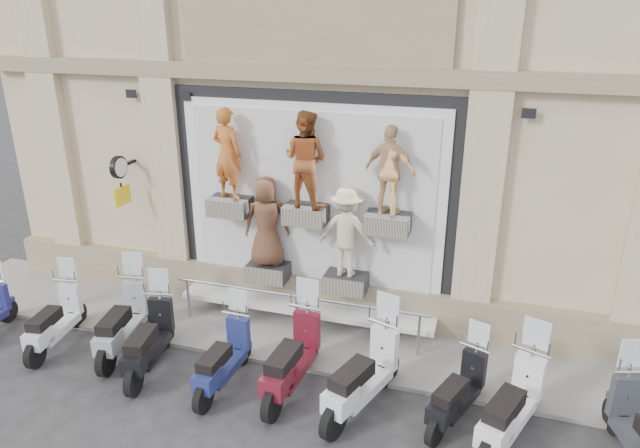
{
  "coord_description": "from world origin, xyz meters",
  "views": [
    {
      "loc": [
        3.24,
        -6.87,
        5.95
      ],
      "look_at": [
        0.49,
        1.9,
        2.44
      ],
      "focal_mm": 32.0,
      "sensor_mm": 36.0,
      "label": 1
    }
  ],
  "objects_px": {
    "scooter_h": "(459,381)",
    "scooter_d": "(148,328)",
    "scooter_f": "(292,345)",
    "scooter_g": "(363,362)",
    "scooter_i": "(514,392)",
    "scooter_b": "(53,310)",
    "scooter_c": "(121,310)",
    "clock_sign_bracket": "(120,174)",
    "guard_rail": "(297,317)",
    "scooter_e": "(222,347)"
  },
  "relations": [
    {
      "from": "guard_rail",
      "to": "scooter_e",
      "type": "relative_size",
      "value": 2.71
    },
    {
      "from": "scooter_d",
      "to": "scooter_g",
      "type": "distance_m",
      "value": 3.77
    },
    {
      "from": "scooter_c",
      "to": "scooter_h",
      "type": "relative_size",
      "value": 1.15
    },
    {
      "from": "scooter_d",
      "to": "scooter_e",
      "type": "bearing_deg",
      "value": -13.83
    },
    {
      "from": "clock_sign_bracket",
      "to": "scooter_i",
      "type": "distance_m",
      "value": 8.29
    },
    {
      "from": "guard_rail",
      "to": "scooter_e",
      "type": "xyz_separation_m",
      "value": [
        -0.66,
        -1.75,
        0.29
      ]
    },
    {
      "from": "scooter_e",
      "to": "scooter_h",
      "type": "xyz_separation_m",
      "value": [
        3.75,
        0.28,
        -0.03
      ]
    },
    {
      "from": "scooter_d",
      "to": "scooter_i",
      "type": "relative_size",
      "value": 0.95
    },
    {
      "from": "scooter_h",
      "to": "scooter_d",
      "type": "bearing_deg",
      "value": -156.34
    },
    {
      "from": "scooter_g",
      "to": "clock_sign_bracket",
      "type": "bearing_deg",
      "value": 177.89
    },
    {
      "from": "guard_rail",
      "to": "scooter_g",
      "type": "height_order",
      "value": "scooter_g"
    },
    {
      "from": "scooter_h",
      "to": "scooter_f",
      "type": "bearing_deg",
      "value": -157.64
    },
    {
      "from": "scooter_d",
      "to": "scooter_c",
      "type": "bearing_deg",
      "value": 144.92
    },
    {
      "from": "scooter_g",
      "to": "scooter_b",
      "type": "bearing_deg",
      "value": -162.0
    },
    {
      "from": "scooter_c",
      "to": "scooter_b",
      "type": "bearing_deg",
      "value": 179.77
    },
    {
      "from": "scooter_b",
      "to": "scooter_c",
      "type": "distance_m",
      "value": 1.32
    },
    {
      "from": "guard_rail",
      "to": "scooter_i",
      "type": "height_order",
      "value": "scooter_i"
    },
    {
      "from": "scooter_f",
      "to": "scooter_c",
      "type": "bearing_deg",
      "value": -179.66
    },
    {
      "from": "scooter_b",
      "to": "scooter_g",
      "type": "relative_size",
      "value": 0.88
    },
    {
      "from": "scooter_g",
      "to": "scooter_i",
      "type": "height_order",
      "value": "scooter_g"
    },
    {
      "from": "scooter_d",
      "to": "scooter_i",
      "type": "distance_m",
      "value": 5.96
    },
    {
      "from": "clock_sign_bracket",
      "to": "scooter_g",
      "type": "xyz_separation_m",
      "value": [
        5.57,
        -2.11,
        -1.93
      ]
    },
    {
      "from": "scooter_c",
      "to": "scooter_e",
      "type": "distance_m",
      "value": 2.26
    },
    {
      "from": "guard_rail",
      "to": "scooter_c",
      "type": "distance_m",
      "value": 3.19
    },
    {
      "from": "scooter_c",
      "to": "scooter_h",
      "type": "height_order",
      "value": "scooter_c"
    },
    {
      "from": "guard_rail",
      "to": "scooter_d",
      "type": "xyz_separation_m",
      "value": [
        -2.1,
        -1.68,
        0.35
      ]
    },
    {
      "from": "scooter_b",
      "to": "scooter_h",
      "type": "bearing_deg",
      "value": -8.12
    },
    {
      "from": "scooter_c",
      "to": "scooter_d",
      "type": "height_order",
      "value": "scooter_c"
    },
    {
      "from": "scooter_d",
      "to": "clock_sign_bracket",
      "type": "bearing_deg",
      "value": 118.98
    },
    {
      "from": "scooter_e",
      "to": "scooter_g",
      "type": "height_order",
      "value": "scooter_g"
    },
    {
      "from": "scooter_e",
      "to": "guard_rail",
      "type": "bearing_deg",
      "value": 71.29
    },
    {
      "from": "scooter_c",
      "to": "scooter_h",
      "type": "xyz_separation_m",
      "value": [
        5.97,
        -0.14,
        -0.11
      ]
    },
    {
      "from": "clock_sign_bracket",
      "to": "scooter_e",
      "type": "height_order",
      "value": "clock_sign_bracket"
    },
    {
      "from": "clock_sign_bracket",
      "to": "scooter_f",
      "type": "relative_size",
      "value": 0.48
    },
    {
      "from": "guard_rail",
      "to": "scooter_e",
      "type": "bearing_deg",
      "value": -110.55
    },
    {
      "from": "scooter_d",
      "to": "scooter_g",
      "type": "xyz_separation_m",
      "value": [
        3.77,
        0.04,
        0.06
      ]
    },
    {
      "from": "scooter_b",
      "to": "scooter_e",
      "type": "xyz_separation_m",
      "value": [
        3.52,
        -0.18,
        -0.01
      ]
    },
    {
      "from": "scooter_d",
      "to": "scooter_h",
      "type": "xyz_separation_m",
      "value": [
        5.2,
        0.21,
        -0.08
      ]
    },
    {
      "from": "scooter_c",
      "to": "scooter_f",
      "type": "xyz_separation_m",
      "value": [
        3.34,
        -0.18,
        0.02
      ]
    },
    {
      "from": "guard_rail",
      "to": "scooter_f",
      "type": "height_order",
      "value": "scooter_f"
    },
    {
      "from": "scooter_e",
      "to": "scooter_f",
      "type": "relative_size",
      "value": 0.88
    },
    {
      "from": "scooter_g",
      "to": "scooter_h",
      "type": "bearing_deg",
      "value": 25.73
    },
    {
      "from": "guard_rail",
      "to": "scooter_h",
      "type": "bearing_deg",
      "value": -25.4
    },
    {
      "from": "scooter_h",
      "to": "scooter_i",
      "type": "distance_m",
      "value": 0.81
    },
    {
      "from": "clock_sign_bracket",
      "to": "scooter_h",
      "type": "distance_m",
      "value": 7.55
    },
    {
      "from": "guard_rail",
      "to": "scooter_d",
      "type": "bearing_deg",
      "value": -141.34
    },
    {
      "from": "guard_rail",
      "to": "scooter_c",
      "type": "height_order",
      "value": "scooter_c"
    },
    {
      "from": "scooter_b",
      "to": "scooter_c",
      "type": "height_order",
      "value": "scooter_c"
    },
    {
      "from": "clock_sign_bracket",
      "to": "scooter_e",
      "type": "relative_size",
      "value": 0.55
    },
    {
      "from": "scooter_f",
      "to": "scooter_h",
      "type": "height_order",
      "value": "scooter_f"
    }
  ]
}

